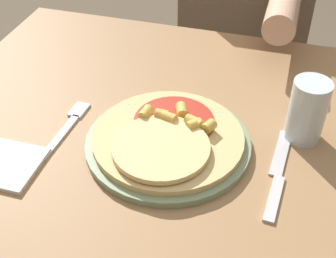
{
  "coord_description": "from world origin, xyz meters",
  "views": [
    {
      "loc": [
        0.19,
        -0.56,
        1.32
      ],
      "look_at": [
        0.02,
        0.03,
        0.81
      ],
      "focal_mm": 50.0,
      "sensor_mm": 36.0,
      "label": 1
    }
  ],
  "objects_px": {
    "fork": "(67,126)",
    "knife": "(278,174)",
    "dining_table": "(152,203)",
    "pizza": "(168,138)",
    "person_diner": "(247,17)",
    "plate": "(168,143)",
    "drinking_glass": "(307,111)"
  },
  "relations": [
    {
      "from": "plate",
      "to": "fork",
      "type": "xyz_separation_m",
      "value": [
        -0.2,
        -0.0,
        -0.0
      ]
    },
    {
      "from": "pizza",
      "to": "drinking_glass",
      "type": "height_order",
      "value": "drinking_glass"
    },
    {
      "from": "knife",
      "to": "plate",
      "type": "bearing_deg",
      "value": 174.53
    },
    {
      "from": "plate",
      "to": "pizza",
      "type": "xyz_separation_m",
      "value": [
        0.0,
        -0.01,
        0.02
      ]
    },
    {
      "from": "pizza",
      "to": "fork",
      "type": "xyz_separation_m",
      "value": [
        -0.2,
        0.0,
        -0.02
      ]
    },
    {
      "from": "plate",
      "to": "fork",
      "type": "relative_size",
      "value": 1.66
    },
    {
      "from": "fork",
      "to": "person_diner",
      "type": "bearing_deg",
      "value": 71.34
    },
    {
      "from": "plate",
      "to": "pizza",
      "type": "height_order",
      "value": "pizza"
    },
    {
      "from": "pizza",
      "to": "knife",
      "type": "distance_m",
      "value": 0.2
    },
    {
      "from": "dining_table",
      "to": "knife",
      "type": "height_order",
      "value": "knife"
    },
    {
      "from": "dining_table",
      "to": "person_diner",
      "type": "relative_size",
      "value": 0.81
    },
    {
      "from": "fork",
      "to": "drinking_glass",
      "type": "relative_size",
      "value": 1.49
    },
    {
      "from": "plate",
      "to": "knife",
      "type": "distance_m",
      "value": 0.2
    },
    {
      "from": "pizza",
      "to": "drinking_glass",
      "type": "distance_m",
      "value": 0.25
    },
    {
      "from": "fork",
      "to": "drinking_glass",
      "type": "height_order",
      "value": "drinking_glass"
    },
    {
      "from": "knife",
      "to": "person_diner",
      "type": "xyz_separation_m",
      "value": [
        -0.15,
        0.72,
        -0.08
      ]
    },
    {
      "from": "pizza",
      "to": "fork",
      "type": "height_order",
      "value": "pizza"
    },
    {
      "from": "pizza",
      "to": "drinking_glass",
      "type": "xyz_separation_m",
      "value": [
        0.23,
        0.1,
        0.03
      ]
    },
    {
      "from": "drinking_glass",
      "to": "plate",
      "type": "bearing_deg",
      "value": -157.75
    },
    {
      "from": "drinking_glass",
      "to": "person_diner",
      "type": "xyz_separation_m",
      "value": [
        -0.18,
        0.61,
        -0.14
      ]
    },
    {
      "from": "pizza",
      "to": "drinking_glass",
      "type": "relative_size",
      "value": 2.26
    },
    {
      "from": "pizza",
      "to": "person_diner",
      "type": "height_order",
      "value": "person_diner"
    },
    {
      "from": "dining_table",
      "to": "fork",
      "type": "bearing_deg",
      "value": 169.51
    },
    {
      "from": "pizza",
      "to": "plate",
      "type": "bearing_deg",
      "value": 96.76
    },
    {
      "from": "fork",
      "to": "drinking_glass",
      "type": "bearing_deg",
      "value": 12.54
    },
    {
      "from": "knife",
      "to": "drinking_glass",
      "type": "height_order",
      "value": "drinking_glass"
    },
    {
      "from": "person_diner",
      "to": "dining_table",
      "type": "bearing_deg",
      "value": -94.97
    },
    {
      "from": "dining_table",
      "to": "pizza",
      "type": "distance_m",
      "value": 0.15
    },
    {
      "from": "dining_table",
      "to": "knife",
      "type": "distance_m",
      "value": 0.25
    },
    {
      "from": "fork",
      "to": "knife",
      "type": "xyz_separation_m",
      "value": [
        0.39,
        -0.02,
        0.0
      ]
    },
    {
      "from": "dining_table",
      "to": "plate",
      "type": "relative_size",
      "value": 3.25
    },
    {
      "from": "dining_table",
      "to": "plate",
      "type": "bearing_deg",
      "value": 56.66
    }
  ]
}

